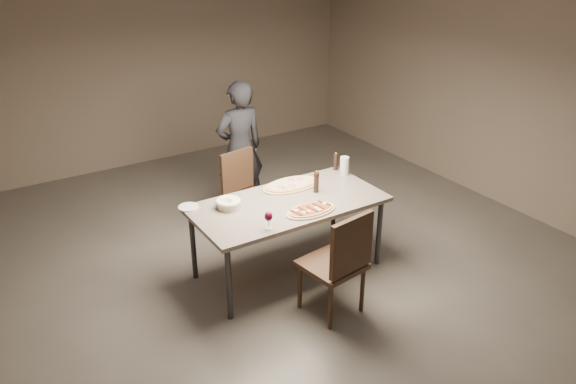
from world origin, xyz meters
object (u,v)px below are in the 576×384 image
bread_basket (228,203)px  pepper_mill_left (316,182)px  diner (240,148)px  chair_near (340,259)px  dining_table (288,207)px  carafe (344,166)px  zucchini_pizza (311,210)px  chair_far (244,189)px  ham_pizza (291,185)px

bread_basket → pepper_mill_left: pepper_mill_left is taller
diner → chair_near: bearing=84.9°
dining_table → carafe: size_ratio=9.43×
zucchini_pizza → carafe: 0.92m
pepper_mill_left → chair_near: 0.97m
dining_table → bread_basket: bearing=160.5°
dining_table → zucchini_pizza: bearing=-77.0°
pepper_mill_left → chair_far: (-0.32, 0.89, -0.34)m
ham_pizza → bread_basket: bearing=173.6°
zucchini_pizza → chair_near: chair_near is taller
zucchini_pizza → chair_near: size_ratio=0.50×
bread_basket → chair_near: size_ratio=0.23×
bread_basket → diner: 1.43m
ham_pizza → chair_near: chair_near is taller
dining_table → diner: 1.42m
ham_pizza → bread_basket: size_ratio=2.69×
chair_far → diner: 0.58m
zucchini_pizza → pepper_mill_left: (0.28, 0.32, 0.09)m
dining_table → diner: (0.23, 1.40, 0.09)m
diner → zucchini_pizza: bearing=85.3°
dining_table → ham_pizza: ham_pizza is taller
pepper_mill_left → chair_near: chair_near is taller
ham_pizza → carafe: bearing=-18.2°
chair_far → ham_pizza: bearing=96.5°
dining_table → pepper_mill_left: (0.34, 0.04, 0.16)m
carafe → diner: bearing=117.0°
diner → bread_basket: bearing=59.0°
chair_near → dining_table: bearing=81.8°
bread_basket → dining_table: bearing=-19.5°
pepper_mill_left → carafe: 0.52m
zucchini_pizza → diner: diner is taller
bread_basket → carafe: 1.35m
bread_basket → pepper_mill_left: size_ratio=1.05×
bread_basket → pepper_mill_left: bearing=-9.7°
dining_table → chair_far: (0.03, 0.93, -0.18)m
dining_table → chair_near: size_ratio=1.81×
chair_far → carafe: bearing=129.2°
dining_table → chair_near: 0.83m
zucchini_pizza → chair_far: chair_far is taller
pepper_mill_left → chair_far: pepper_mill_left is taller
zucchini_pizza → diner: size_ratio=0.32×
pepper_mill_left → diner: (-0.11, 1.36, -0.07)m
dining_table → bread_basket: (-0.52, 0.19, 0.11)m
chair_near → diner: bearing=75.9°
ham_pizza → zucchini_pizza: bearing=-118.9°
chair_far → bread_basket: bearing=43.6°
ham_pizza → carafe: carafe is taller
carafe → chair_near: size_ratio=0.19×
ham_pizza → diner: 1.12m
ham_pizza → chair_near: (-0.22, -1.10, -0.21)m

